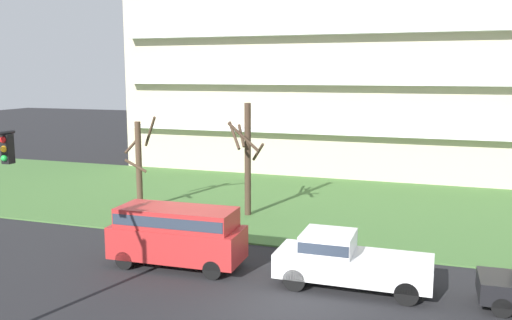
{
  "coord_description": "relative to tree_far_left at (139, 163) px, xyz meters",
  "views": [
    {
      "loc": [
        4.72,
        -16.09,
        7.55
      ],
      "look_at": [
        -2.85,
        6.0,
        3.81
      ],
      "focal_mm": 38.6,
      "sensor_mm": 36.0,
      "label": 1
    }
  ],
  "objects": [
    {
      "name": "ground",
      "position": [
        10.94,
        -9.91,
        -2.65
      ],
      "size": [
        160.0,
        160.0,
        0.0
      ],
      "primitive_type": "plane",
      "color": "#232326"
    },
    {
      "name": "grass_lawn_strip",
      "position": [
        10.94,
        4.09,
        -2.61
      ],
      "size": [
        80.0,
        16.0,
        0.08
      ],
      "primitive_type": "cube",
      "color": "#477238",
      "rests_on": "ground"
    },
    {
      "name": "apartment_building",
      "position": [
        10.94,
        18.52,
        4.15
      ],
      "size": [
        38.44,
        13.81,
        13.6
      ],
      "color": "beige",
      "rests_on": "ground"
    },
    {
      "name": "tree_far_left",
      "position": [
        0.0,
        0.0,
        0.0
      ],
      "size": [
        1.84,
        1.86,
        5.21
      ],
      "color": "#4C3828",
      "rests_on": "ground"
    },
    {
      "name": "tree_left",
      "position": [
        6.05,
        0.61,
        0.55
      ],
      "size": [
        2.06,
        2.05,
        5.98
      ],
      "color": "#423023",
      "rests_on": "ground"
    },
    {
      "name": "van_red_center_left",
      "position": [
        6.04,
        -7.41,
        -1.26
      ],
      "size": [
        5.26,
        2.16,
        2.36
      ],
      "rotation": [
        0.0,
        0.0,
        3.17
      ],
      "color": "#B22828",
      "rests_on": "ground"
    },
    {
      "name": "pickup_white_center_right",
      "position": [
        12.66,
        -7.41,
        -1.64
      ],
      "size": [
        5.41,
        2.02,
        1.95
      ],
      "rotation": [
        0.0,
        0.0,
        3.15
      ],
      "color": "white",
      "rests_on": "ground"
    }
  ]
}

